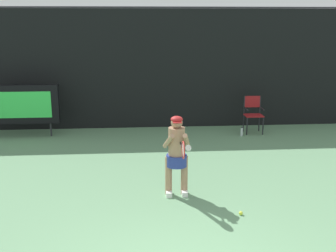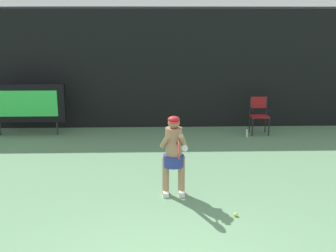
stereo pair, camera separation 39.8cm
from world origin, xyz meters
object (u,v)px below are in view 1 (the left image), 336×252
object	(u,v)px
scoreboard	(19,104)
tennis_player	(177,152)
water_bottle	(242,132)
tennis_racket	(183,150)
umpire_chair	(253,112)
tennis_ball_loose	(241,213)

from	to	relation	value
scoreboard	tennis_player	distance (m)	6.01
water_bottle	tennis_racket	xyz separation A→B (m)	(-2.23, -4.60, 0.94)
scoreboard	water_bottle	distance (m)	6.39
umpire_chair	tennis_racket	size ratio (longest dim) A/B	1.79
tennis_player	tennis_ball_loose	world-z (taller)	tennis_player
umpire_chair	tennis_player	world-z (taller)	tennis_player
scoreboard	umpire_chair	size ratio (longest dim) A/B	2.04
scoreboard	water_bottle	world-z (taller)	scoreboard
umpire_chair	water_bottle	bearing A→B (deg)	-138.45
umpire_chair	tennis_racket	distance (m)	5.65
umpire_chair	tennis_racket	xyz separation A→B (m)	(-2.64, -4.97, 0.45)
water_bottle	tennis_racket	size ratio (longest dim) A/B	0.44
tennis_ball_loose	scoreboard	bearing A→B (deg)	132.93
water_bottle	tennis_ball_loose	xyz separation A→B (m)	(-1.27, -5.02, -0.09)
tennis_racket	tennis_ball_loose	xyz separation A→B (m)	(0.96, -0.42, -1.03)
umpire_chair	tennis_ball_loose	bearing A→B (deg)	-107.37
tennis_ball_loose	tennis_racket	bearing A→B (deg)	156.48
scoreboard	tennis_ball_loose	xyz separation A→B (m)	(5.05, -5.43, -0.91)
tennis_player	tennis_racket	size ratio (longest dim) A/B	2.55
scoreboard	water_bottle	bearing A→B (deg)	-3.71
scoreboard	tennis_ball_loose	bearing A→B (deg)	-47.07
tennis_ball_loose	umpire_chair	bearing A→B (deg)	72.63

